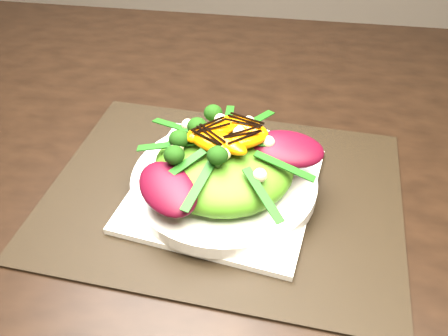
# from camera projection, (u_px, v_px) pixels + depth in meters

# --- Properties ---
(dining_table) EXTENTS (1.60, 0.90, 0.75)m
(dining_table) POSITION_uv_depth(u_px,v_px,m) (220.00, 138.00, 0.79)
(dining_table) COLOR black
(dining_table) RESTS_ON floor
(placemat) EXTENTS (0.50, 0.39, 0.00)m
(placemat) POSITION_uv_depth(u_px,v_px,m) (224.00, 192.00, 0.65)
(placemat) COLOR black
(placemat) RESTS_ON dining_table
(plate_base) EXTENTS (0.27, 0.27, 0.01)m
(plate_base) POSITION_uv_depth(u_px,v_px,m) (224.00, 189.00, 0.65)
(plate_base) COLOR white
(plate_base) RESTS_ON placemat
(salad_bowl) EXTENTS (0.33, 0.33, 0.02)m
(salad_bowl) POSITION_uv_depth(u_px,v_px,m) (224.00, 182.00, 0.64)
(salad_bowl) COLOR silver
(salad_bowl) RESTS_ON plate_base
(lettuce_mound) EXTENTS (0.19, 0.19, 0.06)m
(lettuce_mound) POSITION_uv_depth(u_px,v_px,m) (224.00, 165.00, 0.62)
(lettuce_mound) COLOR #497D17
(lettuce_mound) RESTS_ON salad_bowl
(radicchio_leaf) EXTENTS (0.10, 0.07, 0.02)m
(radicchio_leaf) POSITION_uv_depth(u_px,v_px,m) (288.00, 149.00, 0.61)
(radicchio_leaf) COLOR #3E0613
(radicchio_leaf) RESTS_ON lettuce_mound
(orange_segment) EXTENTS (0.07, 0.04, 0.02)m
(orange_segment) POSITION_uv_depth(u_px,v_px,m) (226.00, 129.00, 0.62)
(orange_segment) COLOR #E06303
(orange_segment) RESTS_ON lettuce_mound
(broccoli_floret) EXTENTS (0.05, 0.05, 0.04)m
(broccoli_floret) POSITION_uv_depth(u_px,v_px,m) (190.00, 120.00, 0.63)
(broccoli_floret) COLOR black
(broccoli_floret) RESTS_ON lettuce_mound
(macadamia_nut) EXTENTS (0.02, 0.02, 0.02)m
(macadamia_nut) POSITION_uv_depth(u_px,v_px,m) (245.00, 175.00, 0.56)
(macadamia_nut) COLOR beige
(macadamia_nut) RESTS_ON lettuce_mound
(balsamic_drizzle) EXTENTS (0.04, 0.01, 0.00)m
(balsamic_drizzle) POSITION_uv_depth(u_px,v_px,m) (226.00, 123.00, 0.61)
(balsamic_drizzle) COLOR black
(balsamic_drizzle) RESTS_ON orange_segment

